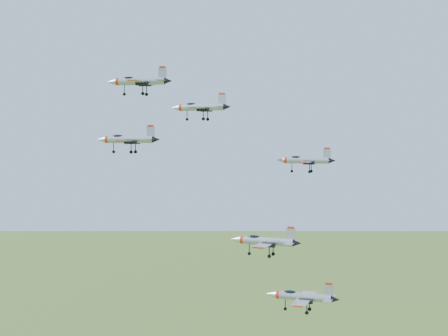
# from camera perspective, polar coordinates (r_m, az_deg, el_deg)

# --- Properties ---
(jet_lead) EXTENTS (13.82, 11.50, 3.69)m
(jet_lead) POSITION_cam_1_polar(r_m,az_deg,el_deg) (127.82, -7.84, 7.86)
(jet_lead) COLOR #9A9EA5
(jet_left_high) EXTENTS (11.61, 9.58, 3.11)m
(jet_left_high) POSITION_cam_1_polar(r_m,az_deg,el_deg) (112.40, -2.22, 5.58)
(jet_left_high) COLOR #9A9EA5
(jet_right_high) EXTENTS (10.47, 8.67, 2.80)m
(jet_right_high) POSITION_cam_1_polar(r_m,az_deg,el_deg) (97.55, -8.84, 2.61)
(jet_right_high) COLOR #9A9EA5
(jet_left_low) EXTENTS (10.91, 8.95, 2.93)m
(jet_left_low) POSITION_cam_1_polar(r_m,az_deg,el_deg) (113.59, 7.40, 0.72)
(jet_left_low) COLOR #9A9EA5
(jet_right_low) EXTENTS (12.02, 9.95, 3.21)m
(jet_right_low) POSITION_cam_1_polar(r_m,az_deg,el_deg) (101.28, 3.72, -6.67)
(jet_right_low) COLOR #9A9EA5
(jet_trail) EXTENTS (13.10, 10.79, 3.51)m
(jet_trail) POSITION_cam_1_polar(r_m,az_deg,el_deg) (111.23, 7.07, -11.57)
(jet_trail) COLOR #9A9EA5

